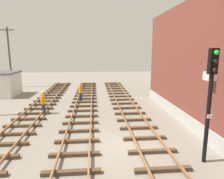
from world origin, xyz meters
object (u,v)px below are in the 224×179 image
object	(u,v)px
signal_mast	(210,93)
track_worker_foreground	(43,103)
control_hut	(4,84)
track_worker_distant	(80,92)
utility_pole_far	(10,56)

from	to	relation	value
signal_mast	track_worker_foreground	size ratio (longest dim) A/B	2.78
control_hut	track_worker_distant	distance (m)	9.53
utility_pole_far	track_worker_foreground	bearing A→B (deg)	-60.06
track_worker_distant	track_worker_foreground	bearing A→B (deg)	-124.48
control_hut	utility_pole_far	xyz separation A→B (m)	(-1.39, 5.76, 2.97)
signal_mast	control_hut	xyz separation A→B (m)	(-15.38, 15.48, -1.89)
signal_mast	utility_pole_far	xyz separation A→B (m)	(-16.77, 21.24, 1.08)
signal_mast	track_worker_distant	distance (m)	13.95
control_hut	utility_pole_far	size ratio (longest dim) A/B	0.46
track_worker_foreground	utility_pole_far	bearing A→B (deg)	119.94
utility_pole_far	control_hut	bearing A→B (deg)	-76.42
track_worker_foreground	track_worker_distant	distance (m)	4.87
utility_pole_far	track_worker_distant	distance (m)	14.17
track_worker_foreground	track_worker_distant	xyz separation A→B (m)	(2.76, 4.02, 0.00)
control_hut	track_worker_distant	world-z (taller)	control_hut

